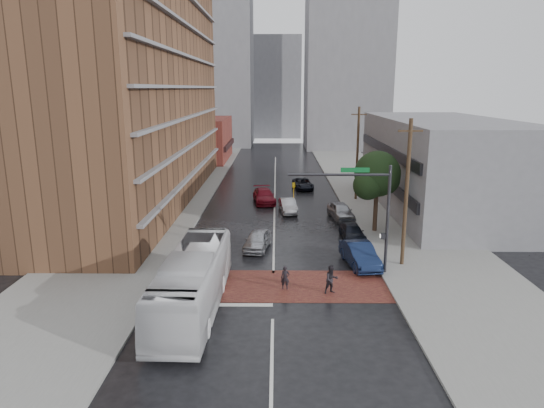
{
  "coord_description": "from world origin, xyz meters",
  "views": [
    {
      "loc": [
        0.19,
        -27.42,
        11.88
      ],
      "look_at": [
        -0.14,
        7.52,
        3.5
      ],
      "focal_mm": 32.0,
      "sensor_mm": 36.0,
      "label": 1
    }
  ],
  "objects_px": {
    "pedestrian_a": "(285,278)",
    "pedestrian_b": "(331,280)",
    "car_parked_far": "(341,211)",
    "transit_bus": "(193,281)",
    "suv_travel": "(303,184)",
    "car_travel_b": "(288,206)",
    "car_travel_a": "(257,240)",
    "car_parked_near": "(360,255)",
    "car_parked_mid": "(352,232)",
    "car_travel_c": "(264,196)"
  },
  "relations": [
    {
      "from": "pedestrian_b",
      "to": "car_travel_a",
      "type": "xyz_separation_m",
      "value": [
        -4.69,
        8.08,
        -0.16
      ]
    },
    {
      "from": "car_travel_b",
      "to": "car_parked_mid",
      "type": "distance_m",
      "value": 9.93
    },
    {
      "from": "pedestrian_b",
      "to": "car_travel_b",
      "type": "distance_m",
      "value": 19.32
    },
    {
      "from": "pedestrian_a",
      "to": "pedestrian_b",
      "type": "xyz_separation_m",
      "value": [
        2.72,
        -0.56,
        0.14
      ]
    },
    {
      "from": "pedestrian_a",
      "to": "pedestrian_b",
      "type": "distance_m",
      "value": 2.79
    },
    {
      "from": "suv_travel",
      "to": "car_parked_far",
      "type": "distance_m",
      "value": 14.12
    },
    {
      "from": "suv_travel",
      "to": "car_parked_mid",
      "type": "distance_m",
      "value": 20.22
    },
    {
      "from": "pedestrian_a",
      "to": "car_parked_far",
      "type": "relative_size",
      "value": 0.32
    },
    {
      "from": "pedestrian_a",
      "to": "pedestrian_b",
      "type": "height_order",
      "value": "pedestrian_b"
    },
    {
      "from": "car_travel_b",
      "to": "car_parked_far",
      "type": "xyz_separation_m",
      "value": [
        4.85,
        -2.43,
        0.08
      ]
    },
    {
      "from": "transit_bus",
      "to": "car_travel_a",
      "type": "height_order",
      "value": "transit_bus"
    },
    {
      "from": "pedestrian_a",
      "to": "car_parked_near",
      "type": "relative_size",
      "value": 0.3
    },
    {
      "from": "suv_travel",
      "to": "car_travel_a",
      "type": "bearing_deg",
      "value": -108.22
    },
    {
      "from": "car_parked_near",
      "to": "pedestrian_b",
      "type": "bearing_deg",
      "value": -126.6
    },
    {
      "from": "pedestrian_a",
      "to": "car_travel_a",
      "type": "relative_size",
      "value": 0.35
    },
    {
      "from": "transit_bus",
      "to": "car_travel_b",
      "type": "bearing_deg",
      "value": 76.56
    },
    {
      "from": "car_travel_c",
      "to": "car_parked_mid",
      "type": "height_order",
      "value": "car_travel_c"
    },
    {
      "from": "car_travel_a",
      "to": "car_parked_far",
      "type": "distance_m",
      "value": 11.43
    },
    {
      "from": "suv_travel",
      "to": "transit_bus",
      "type": "bearing_deg",
      "value": -109.86
    },
    {
      "from": "car_travel_c",
      "to": "car_parked_near",
      "type": "bearing_deg",
      "value": -77.61
    },
    {
      "from": "pedestrian_a",
      "to": "car_travel_a",
      "type": "xyz_separation_m",
      "value": [
        -1.97,
        7.51,
        -0.02
      ]
    },
    {
      "from": "car_travel_a",
      "to": "suv_travel",
      "type": "bearing_deg",
      "value": 87.97
    },
    {
      "from": "car_travel_a",
      "to": "car_parked_mid",
      "type": "bearing_deg",
      "value": 28.18
    },
    {
      "from": "car_parked_mid",
      "to": "car_travel_a",
      "type": "bearing_deg",
      "value": -164.93
    },
    {
      "from": "pedestrian_b",
      "to": "car_parked_mid",
      "type": "bearing_deg",
      "value": 55.11
    },
    {
      "from": "pedestrian_b",
      "to": "suv_travel",
      "type": "xyz_separation_m",
      "value": [
        -0.07,
        30.62,
        -0.23
      ]
    },
    {
      "from": "car_travel_a",
      "to": "car_parked_mid",
      "type": "height_order",
      "value": "car_travel_a"
    },
    {
      "from": "pedestrian_b",
      "to": "car_travel_b",
      "type": "xyz_separation_m",
      "value": [
        -2.14,
        19.2,
        -0.18
      ]
    },
    {
      "from": "car_travel_a",
      "to": "transit_bus",
      "type": "bearing_deg",
      "value": -97.19
    },
    {
      "from": "pedestrian_a",
      "to": "car_parked_far",
      "type": "distance_m",
      "value": 17.1
    },
    {
      "from": "car_travel_b",
      "to": "car_travel_c",
      "type": "relative_size",
      "value": 0.81
    },
    {
      "from": "transit_bus",
      "to": "car_parked_mid",
      "type": "xyz_separation_m",
      "value": [
        10.65,
        12.85,
        -1.05
      ]
    },
    {
      "from": "pedestrian_b",
      "to": "car_parked_near",
      "type": "xyz_separation_m",
      "value": [
        2.45,
        4.62,
        -0.07
      ]
    },
    {
      "from": "pedestrian_a",
      "to": "car_parked_near",
      "type": "bearing_deg",
      "value": 39.43
    },
    {
      "from": "pedestrian_b",
      "to": "car_travel_c",
      "type": "xyz_separation_m",
      "value": [
        -4.57,
        23.3,
        -0.12
      ]
    },
    {
      "from": "car_travel_b",
      "to": "car_travel_c",
      "type": "height_order",
      "value": "car_travel_c"
    },
    {
      "from": "pedestrian_a",
      "to": "car_parked_far",
      "type": "xyz_separation_m",
      "value": [
        5.44,
        16.21,
        0.04
      ]
    },
    {
      "from": "car_travel_b",
      "to": "pedestrian_b",
      "type": "bearing_deg",
      "value": -90.76
    },
    {
      "from": "transit_bus",
      "to": "suv_travel",
      "type": "height_order",
      "value": "transit_bus"
    },
    {
      "from": "car_travel_c",
      "to": "car_parked_mid",
      "type": "distance_m",
      "value": 14.7
    },
    {
      "from": "pedestrian_a",
      "to": "car_travel_b",
      "type": "height_order",
      "value": "pedestrian_a"
    },
    {
      "from": "car_parked_mid",
      "to": "pedestrian_b",
      "type": "bearing_deg",
      "value": -108.55
    },
    {
      "from": "car_parked_near",
      "to": "car_parked_far",
      "type": "relative_size",
      "value": 1.07
    },
    {
      "from": "transit_bus",
      "to": "car_parked_near",
      "type": "height_order",
      "value": "transit_bus"
    },
    {
      "from": "car_travel_c",
      "to": "car_parked_near",
      "type": "distance_m",
      "value": 19.96
    },
    {
      "from": "transit_bus",
      "to": "car_parked_near",
      "type": "bearing_deg",
      "value": 35.13
    },
    {
      "from": "car_travel_c",
      "to": "car_parked_far",
      "type": "relative_size",
      "value": 1.14
    },
    {
      "from": "transit_bus",
      "to": "pedestrian_a",
      "type": "xyz_separation_m",
      "value": [
        5.08,
        2.8,
        -0.92
      ]
    },
    {
      "from": "transit_bus",
      "to": "car_travel_b",
      "type": "relative_size",
      "value": 2.85
    },
    {
      "from": "car_travel_a",
      "to": "suv_travel",
      "type": "distance_m",
      "value": 23.02
    }
  ]
}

